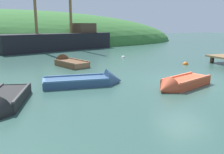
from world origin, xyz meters
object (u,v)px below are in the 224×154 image
object	(u,v)px
sailing_ship	(58,43)
rowboat_outer_right	(3,104)
buoy_orange	(185,65)
rowboat_far	(180,85)
rowboat_outer_left	(90,82)
buoy_white	(123,58)
rowboat_center	(68,64)

from	to	relation	value
sailing_ship	rowboat_outer_right	xyz separation A→B (m)	(-4.88, -18.30, -0.59)
buoy_orange	rowboat_far	bearing A→B (deg)	-130.71
rowboat_outer_left	buoy_orange	bearing A→B (deg)	27.41
sailing_ship	buoy_white	bearing A→B (deg)	95.38
rowboat_center	buoy_white	bearing A→B (deg)	-86.25
sailing_ship	rowboat_outer_right	distance (m)	18.95
buoy_orange	rowboat_outer_right	bearing A→B (deg)	-156.78
buoy_white	buoy_orange	xyz separation A→B (m)	(2.46, -4.87, 0.00)
rowboat_outer_left	buoy_orange	xyz separation A→B (m)	(7.71, 2.90, -0.10)
rowboat_center	buoy_orange	world-z (taller)	rowboat_center
buoy_orange	rowboat_outer_left	bearing A→B (deg)	-159.40
rowboat_outer_left	rowboat_far	bearing A→B (deg)	-23.58
rowboat_outer_left	sailing_ship	bearing A→B (deg)	92.15
sailing_ship	rowboat_far	distance (m)	18.53
buoy_white	rowboat_outer_right	bearing A→B (deg)	-132.20
sailing_ship	rowboat_center	bearing A→B (deg)	64.48
sailing_ship	rowboat_center	world-z (taller)	sailing_ship
rowboat_outer_right	rowboat_center	bearing A→B (deg)	168.30
rowboat_outer_left	buoy_white	xyz separation A→B (m)	(5.25, 7.77, -0.10)
buoy_orange	sailing_ship	bearing A→B (deg)	115.35
rowboat_outer_left	rowboat_center	size ratio (longest dim) A/B	1.14
rowboat_outer_right	buoy_white	distance (m)	13.10
rowboat_outer_right	sailing_ship	bearing A→B (deg)	179.41
rowboat_far	buoy_orange	xyz separation A→B (m)	(4.24, 4.93, -0.13)
rowboat_outer_left	rowboat_outer_right	world-z (taller)	rowboat_outer_left
rowboat_outer_right	buoy_white	size ratio (longest dim) A/B	10.44
rowboat_center	rowboat_outer_right	size ratio (longest dim) A/B	0.95
rowboat_center	rowboat_far	bearing A→B (deg)	-175.66
rowboat_far	sailing_ship	bearing A→B (deg)	-102.78
buoy_white	buoy_orange	bearing A→B (deg)	-63.19
rowboat_far	buoy_white	bearing A→B (deg)	-119.70
rowboat_outer_left	rowboat_far	distance (m)	4.02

